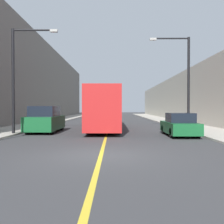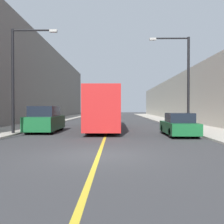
# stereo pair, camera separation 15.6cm
# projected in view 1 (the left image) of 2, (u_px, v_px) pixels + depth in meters

# --- Properties ---
(ground_plane) EXTENTS (200.00, 200.00, 0.00)m
(ground_plane) POSITION_uv_depth(u_px,v_px,m) (101.00, 155.00, 10.03)
(ground_plane) COLOR #38383A
(sidewalk_left) EXTENTS (3.50, 72.00, 0.11)m
(sidewalk_left) POSITION_uv_depth(u_px,v_px,m) (60.00, 119.00, 40.07)
(sidewalk_left) COLOR #B2AA9E
(sidewalk_left) RESTS_ON ground
(sidewalk_right) EXTENTS (3.50, 72.00, 0.11)m
(sidewalk_right) POSITION_uv_depth(u_px,v_px,m) (161.00, 119.00, 39.97)
(sidewalk_right) COLOR #B2AA9E
(sidewalk_right) RESTS_ON ground
(building_row_left) EXTENTS (4.00, 72.00, 11.67)m
(building_row_left) POSITION_uv_depth(u_px,v_px,m) (35.00, 82.00, 40.01)
(building_row_left) COLOR #66605B
(building_row_left) RESTS_ON ground
(building_row_right) EXTENTS (4.00, 72.00, 6.61)m
(building_row_right) POSITION_uv_depth(u_px,v_px,m) (186.00, 98.00, 39.89)
(building_row_right) COLOR #B7B2A3
(building_row_right) RESTS_ON ground
(road_center_line) EXTENTS (0.16, 72.00, 0.01)m
(road_center_line) POSITION_uv_depth(u_px,v_px,m) (111.00, 120.00, 40.02)
(road_center_line) COLOR gold
(road_center_line) RESTS_ON ground
(bus) EXTENTS (2.43, 12.32, 3.31)m
(bus) POSITION_uv_depth(u_px,v_px,m) (105.00, 109.00, 22.04)
(bus) COLOR #AD1E1E
(bus) RESTS_ON ground
(parked_suv_left) EXTENTS (2.01, 4.88, 1.95)m
(parked_suv_left) POSITION_uv_depth(u_px,v_px,m) (45.00, 120.00, 19.54)
(parked_suv_left) COLOR #145128
(parked_suv_left) RESTS_ON ground
(car_right_near) EXTENTS (1.77, 4.20, 1.50)m
(car_right_near) POSITION_uv_depth(u_px,v_px,m) (180.00, 126.00, 17.00)
(car_right_near) COLOR #145128
(car_right_near) RESTS_ON ground
(street_lamp_left) EXTENTS (3.12, 0.24, 7.05)m
(street_lamp_left) POSITION_uv_depth(u_px,v_px,m) (18.00, 72.00, 17.65)
(street_lamp_left) COLOR black
(street_lamp_left) RESTS_ON sidewalk_left
(street_lamp_right) EXTENTS (3.12, 0.24, 7.20)m
(street_lamp_right) POSITION_uv_depth(u_px,v_px,m) (185.00, 76.00, 20.33)
(street_lamp_right) COLOR black
(street_lamp_right) RESTS_ON sidewalk_right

